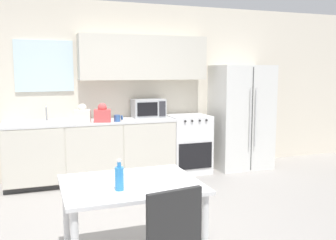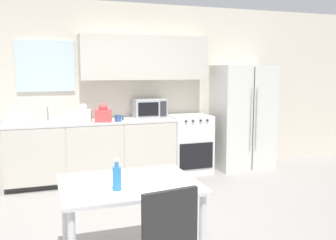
{
  "view_description": "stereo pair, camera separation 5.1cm",
  "coord_description": "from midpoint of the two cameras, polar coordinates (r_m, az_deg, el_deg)",
  "views": [
    {
      "loc": [
        -1.0,
        -3.69,
        1.64
      ],
      "look_at": [
        0.52,
        0.54,
        1.05
      ],
      "focal_mm": 40.0,
      "sensor_mm": 36.0,
      "label": 1
    },
    {
      "loc": [
        -0.95,
        -3.71,
        1.64
      ],
      "look_at": [
        0.52,
        0.54,
        1.05
      ],
      "focal_mm": 40.0,
      "sensor_mm": 36.0,
      "label": 2
    }
  ],
  "objects": [
    {
      "name": "grocery_bag_0",
      "position": [
        5.46,
        -12.53,
        0.81
      ],
      "size": [
        0.26,
        0.23,
        0.27
      ],
      "rotation": [
        0.0,
        0.0,
        -0.2
      ],
      "color": "silver",
      "rests_on": "kitchen_counter"
    },
    {
      "name": "kitchen_sink",
      "position": [
        5.59,
        -17.53,
        -0.23
      ],
      "size": [
        0.61,
        0.46,
        0.23
      ],
      "color": "#B7BABC",
      "rests_on": "kitchen_counter"
    },
    {
      "name": "ground_plane",
      "position": [
        4.16,
        -4.09,
        -15.75
      ],
      "size": [
        12.0,
        12.0,
        0.0
      ],
      "primitive_type": "plane",
      "color": "gray"
    },
    {
      "name": "oven_range",
      "position": [
        6.11,
        3.42,
        -3.61
      ],
      "size": [
        0.64,
        0.65,
        0.93
      ],
      "color": "white",
      "rests_on": "ground_plane"
    },
    {
      "name": "coffee_mug",
      "position": [
        5.49,
        -7.28,
        0.3
      ],
      "size": [
        0.13,
        0.09,
        0.1
      ],
      "color": "#335999",
      "rests_on": "kitchen_counter"
    },
    {
      "name": "microwave",
      "position": [
        5.94,
        -2.61,
        1.82
      ],
      "size": [
        0.5,
        0.32,
        0.29
      ],
      "color": "#B7BABC",
      "rests_on": "kitchen_counter"
    },
    {
      "name": "dining_table",
      "position": [
        3.19,
        -5.51,
        -11.09
      ],
      "size": [
        1.12,
        0.89,
        0.72
      ],
      "color": "white",
      "rests_on": "ground_plane"
    },
    {
      "name": "drink_bottle",
      "position": [
        2.95,
        -7.29,
        -8.69
      ],
      "size": [
        0.07,
        0.07,
        0.24
      ],
      "color": "#338CD8",
      "rests_on": "dining_table"
    },
    {
      "name": "wall_back",
      "position": [
        5.95,
        -8.61,
        5.51
      ],
      "size": [
        12.0,
        0.38,
        2.7
      ],
      "color": "beige",
      "rests_on": "ground_plane"
    },
    {
      "name": "grocery_bag_1",
      "position": [
        5.48,
        -9.58,
        0.92
      ],
      "size": [
        0.27,
        0.24,
        0.27
      ],
      "rotation": [
        0.0,
        0.0,
        -0.21
      ],
      "color": "#D14C4C",
      "rests_on": "kitchen_counter"
    },
    {
      "name": "kitchen_counter",
      "position": [
        5.71,
        -11.14,
        -4.6
      ],
      "size": [
        2.47,
        0.66,
        0.91
      ],
      "color": "#333333",
      "rests_on": "ground_plane"
    },
    {
      "name": "refrigerator",
      "position": [
        6.45,
        11.49,
        0.45
      ],
      "size": [
        0.94,
        0.72,
        1.73
      ],
      "color": "silver",
      "rests_on": "ground_plane"
    }
  ]
}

